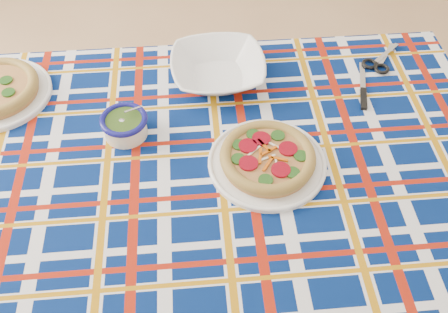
% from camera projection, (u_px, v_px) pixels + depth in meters
% --- Properties ---
extents(floor, '(4.00, 4.00, 0.00)m').
position_uv_depth(floor, '(132.00, 187.00, 2.06)').
color(floor, tan).
rests_on(floor, ground).
extents(dining_table, '(1.73, 1.35, 0.71)m').
position_uv_depth(dining_table, '(194.00, 186.00, 1.25)').
color(dining_table, brown).
rests_on(dining_table, floor).
extents(tablecloth, '(1.77, 1.39, 0.10)m').
position_uv_depth(tablecloth, '(193.00, 181.00, 1.23)').
color(tablecloth, '#041A54').
rests_on(tablecloth, dining_table).
extents(main_focaccia_plate, '(0.39, 0.39, 0.06)m').
position_uv_depth(main_focaccia_plate, '(268.00, 157.00, 1.18)').
color(main_focaccia_plate, '#B1753E').
rests_on(main_focaccia_plate, tablecloth).
extents(pesto_bowl, '(0.16, 0.16, 0.07)m').
position_uv_depth(pesto_bowl, '(125.00, 124.00, 1.24)').
color(pesto_bowl, '#20390F').
rests_on(pesto_bowl, tablecloth).
extents(serving_bowl, '(0.33, 0.33, 0.06)m').
position_uv_depth(serving_bowl, '(218.00, 69.00, 1.38)').
color(serving_bowl, white).
rests_on(serving_bowl, tablecloth).
extents(table_knife, '(0.03, 0.21, 0.01)m').
position_uv_depth(table_knife, '(363.00, 77.00, 1.41)').
color(table_knife, silver).
rests_on(table_knife, tablecloth).
extents(kitchen_scissors, '(0.16, 0.20, 0.02)m').
position_uv_depth(kitchen_scissors, '(386.00, 54.00, 1.47)').
color(kitchen_scissors, silver).
rests_on(kitchen_scissors, tablecloth).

